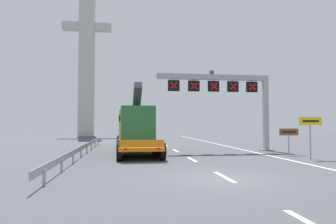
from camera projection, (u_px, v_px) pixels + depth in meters
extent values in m
plane|color=#424449|center=(222.00, 179.00, 12.55)|extent=(112.00, 112.00, 0.00)
cube|color=silver|center=(224.00, 177.00, 12.94)|extent=(0.20, 2.60, 0.01)
cube|color=silver|center=(192.00, 160.00, 19.23)|extent=(0.20, 2.60, 0.01)
cube|color=silver|center=(176.00, 151.00, 25.52)|extent=(0.20, 2.60, 0.01)
cube|color=silver|center=(166.00, 145.00, 31.81)|extent=(0.20, 2.60, 0.01)
cube|color=silver|center=(159.00, 142.00, 38.10)|extent=(0.20, 2.60, 0.01)
cube|color=silver|center=(155.00, 139.00, 44.40)|extent=(0.20, 2.60, 0.01)
cube|color=silver|center=(151.00, 137.00, 50.69)|extent=(0.20, 2.60, 0.01)
cube|color=silver|center=(148.00, 136.00, 56.98)|extent=(0.20, 2.60, 0.01)
cube|color=silver|center=(248.00, 151.00, 25.29)|extent=(0.20, 63.00, 0.01)
cube|color=#9EA0A5|center=(266.00, 113.00, 25.89)|extent=(0.40, 0.40, 6.45)
cube|color=slate|center=(266.00, 150.00, 25.77)|extent=(0.90, 0.90, 0.08)
cube|color=#9EA0A5|center=(213.00, 77.00, 25.37)|extent=(9.62, 0.44, 0.44)
cube|color=#4C4C51|center=(211.00, 72.00, 25.36)|extent=(0.28, 0.40, 0.28)
cube|color=black|center=(252.00, 87.00, 25.81)|extent=(0.94, 0.24, 0.89)
cube|color=#9EA0A5|center=(252.00, 81.00, 25.83)|extent=(0.08, 0.08, 0.16)
cube|color=red|center=(252.00, 87.00, 25.68)|extent=(0.58, 0.02, 0.58)
cube|color=red|center=(252.00, 87.00, 25.68)|extent=(0.58, 0.02, 0.58)
cube|color=black|center=(233.00, 87.00, 25.57)|extent=(0.94, 0.24, 0.89)
cube|color=#9EA0A5|center=(233.00, 81.00, 25.59)|extent=(0.08, 0.08, 0.16)
cube|color=red|center=(233.00, 86.00, 25.45)|extent=(0.58, 0.02, 0.58)
cube|color=red|center=(233.00, 86.00, 25.45)|extent=(0.58, 0.02, 0.58)
cube|color=black|center=(213.00, 86.00, 25.34)|extent=(0.94, 0.24, 0.89)
cube|color=#9EA0A5|center=(213.00, 80.00, 25.36)|extent=(0.08, 0.08, 0.16)
cube|color=red|center=(214.00, 86.00, 25.21)|extent=(0.58, 0.02, 0.58)
cube|color=red|center=(214.00, 86.00, 25.21)|extent=(0.58, 0.02, 0.58)
cube|color=black|center=(194.00, 86.00, 25.11)|extent=(0.94, 0.24, 0.89)
cube|color=#9EA0A5|center=(194.00, 80.00, 25.13)|extent=(0.08, 0.08, 0.16)
cube|color=red|center=(194.00, 86.00, 24.98)|extent=(0.58, 0.02, 0.58)
cube|color=red|center=(194.00, 86.00, 24.98)|extent=(0.58, 0.02, 0.58)
cube|color=black|center=(174.00, 86.00, 24.87)|extent=(0.94, 0.24, 0.89)
cube|color=#9EA0A5|center=(174.00, 80.00, 24.89)|extent=(0.08, 0.08, 0.16)
cube|color=red|center=(174.00, 85.00, 24.74)|extent=(0.58, 0.02, 0.58)
cube|color=red|center=(174.00, 85.00, 24.74)|extent=(0.58, 0.02, 0.58)
cube|color=orange|center=(136.00, 144.00, 23.12)|extent=(3.11, 10.48, 0.24)
cube|color=orange|center=(142.00, 144.00, 17.93)|extent=(2.66, 0.16, 0.44)
cylinder|color=black|center=(119.00, 152.00, 18.45)|extent=(0.35, 1.11, 1.10)
cylinder|color=black|center=(163.00, 151.00, 18.91)|extent=(0.35, 1.11, 1.10)
cylinder|color=black|center=(119.00, 151.00, 19.49)|extent=(0.35, 1.11, 1.10)
cylinder|color=black|center=(160.00, 150.00, 19.94)|extent=(0.35, 1.11, 1.10)
cylinder|color=black|center=(119.00, 149.00, 20.52)|extent=(0.35, 1.11, 1.10)
cylinder|color=black|center=(158.00, 149.00, 20.97)|extent=(0.35, 1.11, 1.10)
cylinder|color=black|center=(119.00, 148.00, 21.56)|extent=(0.35, 1.11, 1.10)
cylinder|color=black|center=(156.00, 148.00, 22.01)|extent=(0.35, 1.11, 1.10)
cylinder|color=black|center=(119.00, 147.00, 22.59)|extent=(0.35, 1.11, 1.10)
cylinder|color=black|center=(154.00, 146.00, 23.04)|extent=(0.35, 1.11, 1.10)
cube|color=gold|center=(132.00, 126.00, 30.17)|extent=(2.67, 3.28, 3.10)
cube|color=black|center=(132.00, 119.00, 30.19)|extent=(2.70, 3.30, 0.60)
cylinder|color=black|center=(119.00, 141.00, 30.76)|extent=(0.37, 1.11, 1.10)
cylinder|color=black|center=(144.00, 141.00, 31.19)|extent=(0.37, 1.11, 1.10)
cylinder|color=black|center=(119.00, 142.00, 28.79)|extent=(0.37, 1.11, 1.10)
cylinder|color=black|center=(146.00, 142.00, 29.22)|extent=(0.37, 1.11, 1.10)
cube|color=#236638|center=(136.00, 125.00, 23.57)|extent=(2.55, 5.79, 2.70)
cube|color=#2D2D33|center=(137.00, 99.00, 22.80)|extent=(0.65, 2.96, 2.29)
cube|color=red|center=(126.00, 149.00, 17.72)|extent=(0.20, 0.07, 0.12)
cube|color=red|center=(159.00, 149.00, 18.05)|extent=(0.20, 0.07, 0.12)
cylinder|color=#9EA0A5|center=(310.00, 138.00, 19.57)|extent=(0.10, 0.10, 2.72)
cube|color=yellow|center=(310.00, 121.00, 19.55)|extent=(1.57, 0.06, 0.52)
cube|color=black|center=(311.00, 121.00, 19.52)|extent=(1.13, 0.01, 0.12)
cylinder|color=#9EA0A5|center=(289.00, 142.00, 22.23)|extent=(0.10, 0.10, 1.93)
cube|color=brown|center=(289.00, 132.00, 22.20)|extent=(1.47, 0.06, 0.50)
cube|color=black|center=(289.00, 132.00, 22.16)|extent=(1.06, 0.01, 0.12)
cube|color=#999EA3|center=(83.00, 147.00, 21.79)|extent=(0.04, 24.58, 0.32)
cube|color=#999EA3|center=(44.00, 177.00, 11.15)|extent=(0.10, 0.10, 0.60)
cube|color=#999EA3|center=(62.00, 166.00, 14.19)|extent=(0.10, 0.10, 0.60)
cube|color=#999EA3|center=(73.00, 159.00, 17.23)|extent=(0.10, 0.10, 0.60)
cube|color=#999EA3|center=(81.00, 153.00, 20.27)|extent=(0.10, 0.10, 0.60)
cube|color=#999EA3|center=(87.00, 149.00, 23.31)|extent=(0.10, 0.10, 0.60)
cube|color=#999EA3|center=(91.00, 146.00, 26.35)|extent=(0.10, 0.10, 0.60)
cube|color=#999EA3|center=(95.00, 144.00, 29.39)|extent=(0.10, 0.10, 0.60)
cube|color=#999EA3|center=(98.00, 142.00, 32.43)|extent=(0.10, 0.10, 0.60)
cube|color=#B7B7B2|center=(87.00, 48.00, 56.85)|extent=(2.80, 2.00, 33.20)
cube|color=#B7B7B2|center=(87.00, 27.00, 57.01)|extent=(9.00, 1.60, 1.40)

